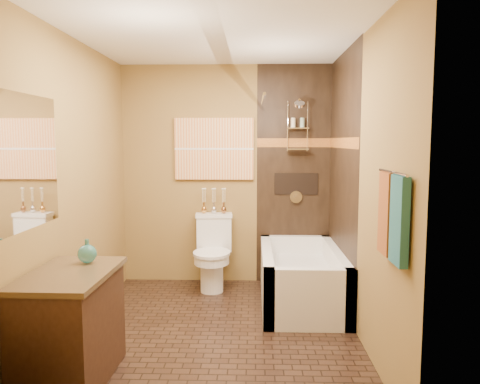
{
  "coord_description": "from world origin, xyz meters",
  "views": [
    {
      "loc": [
        0.32,
        -3.88,
        1.63
      ],
      "look_at": [
        0.19,
        0.4,
        1.17
      ],
      "focal_mm": 35.0,
      "sensor_mm": 36.0,
      "label": 1
    }
  ],
  "objects_px": {
    "sunset_painting": "(214,149)",
    "vanity": "(70,327)",
    "toilet": "(213,252)",
    "bathtub": "(301,282)"
  },
  "relations": [
    {
      "from": "sunset_painting",
      "to": "bathtub",
      "type": "height_order",
      "value": "sunset_painting"
    },
    {
      "from": "toilet",
      "to": "sunset_painting",
      "type": "bearing_deg",
      "value": 85.07
    },
    {
      "from": "bathtub",
      "to": "toilet",
      "type": "height_order",
      "value": "toilet"
    },
    {
      "from": "bathtub",
      "to": "toilet",
      "type": "relative_size",
      "value": 1.84
    },
    {
      "from": "sunset_painting",
      "to": "vanity",
      "type": "relative_size",
      "value": 1.03
    },
    {
      "from": "bathtub",
      "to": "sunset_painting",
      "type": "bearing_deg",
      "value": 142.36
    },
    {
      "from": "vanity",
      "to": "sunset_painting",
      "type": "bearing_deg",
      "value": 72.4
    },
    {
      "from": "sunset_painting",
      "to": "toilet",
      "type": "distance_m",
      "value": 1.17
    },
    {
      "from": "sunset_painting",
      "to": "vanity",
      "type": "distance_m",
      "value": 2.73
    },
    {
      "from": "toilet",
      "to": "vanity",
      "type": "xyz_separation_m",
      "value": [
        -0.78,
        -2.07,
        -0.03
      ]
    }
  ]
}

